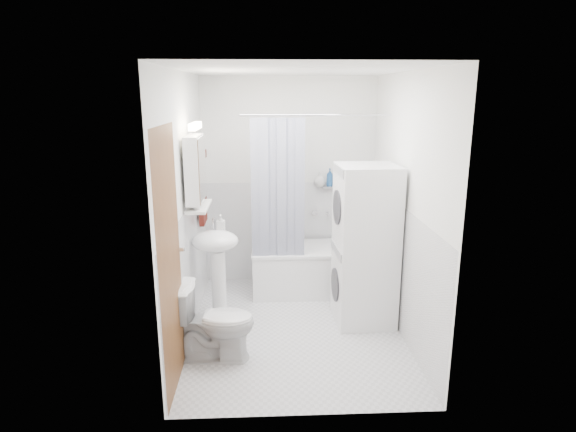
{
  "coord_description": "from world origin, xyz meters",
  "views": [
    {
      "loc": [
        -0.28,
        -4.24,
        2.21
      ],
      "look_at": [
        -0.07,
        0.15,
        1.09
      ],
      "focal_mm": 30.0,
      "sensor_mm": 36.0,
      "label": 1
    }
  ],
  "objects_px": {
    "washer_dryer": "(365,246)",
    "bathtub": "(312,267)",
    "toilet": "(215,322)",
    "sink": "(216,256)"
  },
  "relations": [
    {
      "from": "toilet",
      "to": "bathtub",
      "type": "bearing_deg",
      "value": -30.83
    },
    {
      "from": "washer_dryer",
      "to": "toilet",
      "type": "distance_m",
      "value": 1.6
    },
    {
      "from": "sink",
      "to": "washer_dryer",
      "type": "xyz_separation_m",
      "value": [
        1.43,
        0.0,
        0.08
      ]
    },
    {
      "from": "sink",
      "to": "toilet",
      "type": "xyz_separation_m",
      "value": [
        0.03,
        -0.64,
        -0.37
      ]
    },
    {
      "from": "bathtub",
      "to": "toilet",
      "type": "xyz_separation_m",
      "value": [
        -0.97,
        -1.41,
        0.05
      ]
    },
    {
      "from": "washer_dryer",
      "to": "sink",
      "type": "bearing_deg",
      "value": 177.08
    },
    {
      "from": "washer_dryer",
      "to": "bathtub",
      "type": "bearing_deg",
      "value": 116.2
    },
    {
      "from": "bathtub",
      "to": "toilet",
      "type": "height_order",
      "value": "toilet"
    },
    {
      "from": "washer_dryer",
      "to": "toilet",
      "type": "bearing_deg",
      "value": -158.23
    },
    {
      "from": "bathtub",
      "to": "washer_dryer",
      "type": "height_order",
      "value": "washer_dryer"
    }
  ]
}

